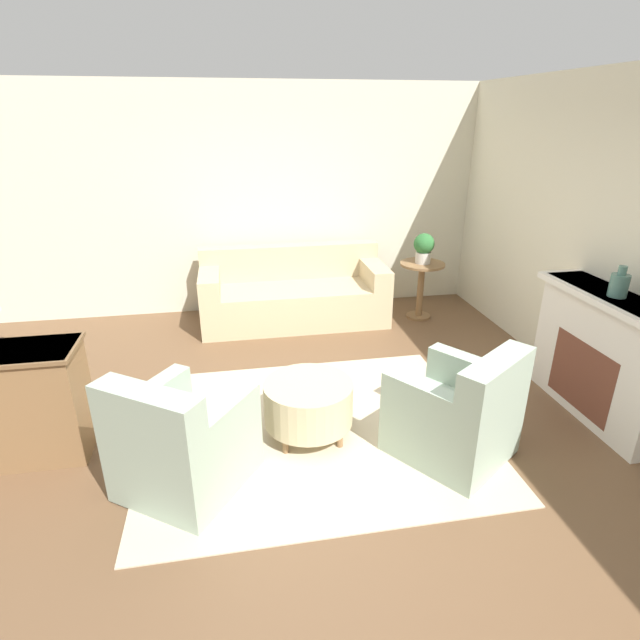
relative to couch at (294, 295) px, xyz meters
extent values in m
plane|color=brown|center=(-0.15, -2.39, -0.33)|extent=(16.00, 16.00, 0.00)
cube|color=beige|center=(-0.15, 0.62, 1.07)|extent=(9.91, 0.12, 2.80)
cube|color=beige|center=(2.51, -2.39, 1.07)|extent=(0.12, 9.21, 2.80)
cube|color=beige|center=(-0.15, -2.39, -0.33)|extent=(2.72, 2.30, 0.01)
cube|color=#C6B289|center=(0.00, -0.05, -0.10)|extent=(2.25, 0.90, 0.47)
cube|color=#C6B289|center=(0.00, 0.30, 0.35)|extent=(2.25, 0.20, 0.43)
cube|color=#C6B289|center=(-1.00, -0.07, 0.26)|extent=(0.24, 0.86, 0.24)
cube|color=#C6B289|center=(1.00, -0.07, 0.26)|extent=(0.24, 0.86, 0.24)
cube|color=olive|center=(0.00, -0.47, -0.30)|extent=(2.02, 0.05, 0.06)
cube|color=#9EB29E|center=(-1.13, -2.85, -0.12)|extent=(1.06, 1.07, 0.40)
cube|color=#9EB29E|center=(-1.29, -3.09, 0.32)|extent=(0.72, 0.59, 0.48)
cube|color=#9EB29E|center=(-0.87, -3.01, 0.21)|extent=(0.54, 0.69, 0.27)
cube|color=#9EB29E|center=(-1.36, -2.66, 0.21)|extent=(0.54, 0.69, 0.27)
cube|color=olive|center=(-0.92, -2.55, -0.29)|extent=(0.58, 0.42, 0.06)
cube|color=#9EB29E|center=(0.82, -2.85, -0.12)|extent=(1.06, 1.07, 0.40)
cube|color=#9EB29E|center=(0.99, -3.09, 0.32)|extent=(0.72, 0.59, 0.48)
cube|color=#9EB29E|center=(1.05, -2.66, 0.21)|extent=(0.54, 0.69, 0.27)
cube|color=#9EB29E|center=(0.56, -3.01, 0.21)|extent=(0.54, 0.69, 0.27)
cube|color=olive|center=(0.61, -2.55, -0.29)|extent=(0.58, 0.42, 0.06)
cylinder|color=#C6B289|center=(-0.21, -2.44, -0.03)|extent=(0.71, 0.71, 0.34)
cylinder|color=olive|center=(-0.42, -2.66, -0.26)|extent=(0.05, 0.05, 0.12)
cylinder|color=olive|center=(0.00, -2.66, -0.26)|extent=(0.05, 0.05, 0.12)
cylinder|color=olive|center=(-0.42, -2.23, -0.26)|extent=(0.05, 0.05, 0.12)
cylinder|color=olive|center=(0.00, -2.23, -0.26)|extent=(0.05, 0.05, 0.12)
cylinder|color=olive|center=(1.59, -0.18, 0.37)|extent=(0.55, 0.55, 0.03)
cylinder|color=olive|center=(1.59, -0.18, 0.01)|extent=(0.08, 0.08, 0.69)
cylinder|color=olive|center=(1.59, -0.18, -0.32)|extent=(0.30, 0.30, 0.03)
cube|color=silver|center=(2.27, -2.57, 0.21)|extent=(0.36, 1.36, 1.08)
cube|color=brown|center=(2.10, -2.57, 0.05)|extent=(0.02, 0.75, 0.59)
cube|color=silver|center=(2.25, -2.57, 0.72)|extent=(0.44, 1.46, 0.05)
cube|color=olive|center=(-2.46, -2.31, 0.11)|extent=(1.15, 0.47, 0.88)
cylinder|color=#477066|center=(2.25, -2.57, 0.84)|extent=(0.14, 0.14, 0.18)
cylinder|color=#477066|center=(2.25, -2.57, 0.96)|extent=(0.06, 0.06, 0.07)
cylinder|color=beige|center=(1.59, -0.18, 0.46)|extent=(0.19, 0.19, 0.14)
sphere|color=#2D6B33|center=(1.59, -0.18, 0.63)|extent=(0.25, 0.25, 0.25)
camera|label=1|loc=(-0.73, -5.81, 2.08)|focal=28.00mm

